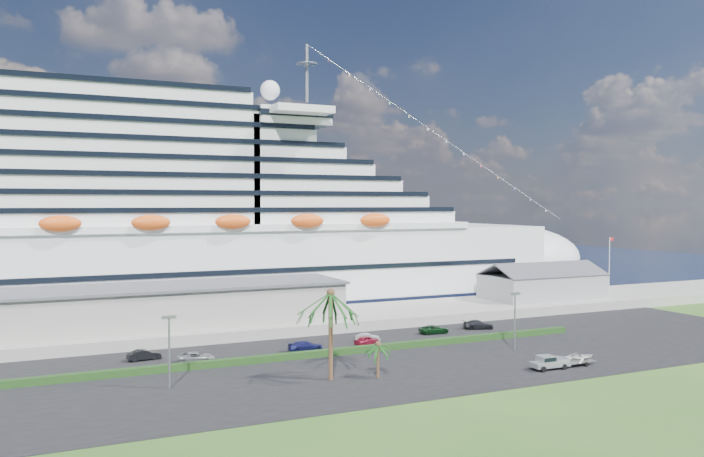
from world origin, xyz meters
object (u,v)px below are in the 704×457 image
parked_car_3 (305,346)px  pickup_truck (549,362)px  boat_trailer (580,358)px  cruise_ship (152,226)px

parked_car_3 → pickup_truck: (24.04, -22.89, 0.25)m
parked_car_3 → boat_trailer: 36.93m
parked_car_3 → boat_trailer: (28.98, -22.89, 0.29)m
cruise_ship → parked_car_3: (14.47, -43.86, -15.84)m
cruise_ship → boat_trailer: (43.45, -66.76, -15.55)m
pickup_truck → boat_trailer: size_ratio=0.95×
boat_trailer → parked_car_3: bearing=141.7°
parked_car_3 → pickup_truck: 33.20m
cruise_ship → parked_car_3: bearing=-71.7°
cruise_ship → parked_car_3: size_ratio=37.88×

